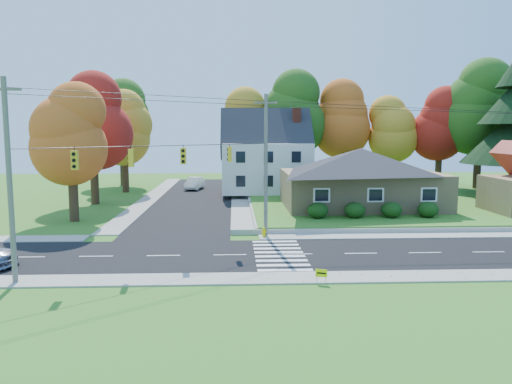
# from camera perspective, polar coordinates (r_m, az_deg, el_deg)

# --- Properties ---
(ground) EXTENTS (120.00, 120.00, 0.00)m
(ground) POSITION_cam_1_polar(r_m,az_deg,el_deg) (30.65, 4.56, -7.12)
(ground) COLOR #3D7923
(road_main) EXTENTS (90.00, 8.00, 0.02)m
(road_main) POSITION_cam_1_polar(r_m,az_deg,el_deg) (30.64, 4.56, -7.10)
(road_main) COLOR black
(road_main) RESTS_ON ground
(road_cross) EXTENTS (8.00, 44.00, 0.02)m
(road_cross) POSITION_cam_1_polar(r_m,az_deg,el_deg) (56.15, -6.90, -0.70)
(road_cross) COLOR black
(road_cross) RESTS_ON ground
(sidewalk_north) EXTENTS (90.00, 2.00, 0.08)m
(sidewalk_north) POSITION_cam_1_polar(r_m,az_deg,el_deg) (35.48, 3.56, -5.10)
(sidewalk_north) COLOR #9C9A90
(sidewalk_north) RESTS_ON ground
(sidewalk_south) EXTENTS (90.00, 2.00, 0.08)m
(sidewalk_south) POSITION_cam_1_polar(r_m,az_deg,el_deg) (25.86, 5.95, -9.72)
(sidewalk_south) COLOR #9C9A90
(sidewalk_south) RESTS_ON ground
(lawn) EXTENTS (30.00, 30.00, 0.50)m
(lawn) POSITION_cam_1_polar(r_m,az_deg,el_deg) (53.68, 15.63, -1.00)
(lawn) COLOR #3D7923
(lawn) RESTS_ON ground
(ranch_house) EXTENTS (14.60, 10.60, 5.40)m
(ranch_house) POSITION_cam_1_polar(r_m,az_deg,el_deg) (47.17, 11.86, 1.73)
(ranch_house) COLOR tan
(ranch_house) RESTS_ON lawn
(colonial_house) EXTENTS (10.40, 8.40, 9.60)m
(colonial_house) POSITION_cam_1_polar(r_m,az_deg,el_deg) (57.69, 1.20, 4.11)
(colonial_house) COLOR silver
(colonial_house) RESTS_ON lawn
(hedge_row) EXTENTS (10.70, 1.70, 1.27)m
(hedge_row) POSITION_cam_1_polar(r_m,az_deg,el_deg) (41.35, 13.25, -2.00)
(hedge_row) COLOR #163A10
(hedge_row) RESTS_ON lawn
(traffic_infrastructure) EXTENTS (38.10, 10.66, 10.00)m
(traffic_infrastructure) POSITION_cam_1_polar(r_m,az_deg,el_deg) (31.14, 4.07, 2.71)
(traffic_infrastructure) COLOR #666059
(traffic_infrastructure) RESTS_ON ground
(tree_lot_0) EXTENTS (6.72, 6.72, 12.51)m
(tree_lot_0) POSITION_cam_1_polar(r_m,az_deg,el_deg) (63.52, -1.01, 7.73)
(tree_lot_0) COLOR #3F2A19
(tree_lot_0) RESTS_ON lawn
(tree_lot_1) EXTENTS (7.84, 7.84, 14.60)m
(tree_lot_1) POSITION_cam_1_polar(r_m,az_deg,el_deg) (63.01, 4.54, 8.91)
(tree_lot_1) COLOR #3F2A19
(tree_lot_1) RESTS_ON lawn
(tree_lot_2) EXTENTS (7.28, 7.28, 13.56)m
(tree_lot_2) POSITION_cam_1_polar(r_m,az_deg,el_deg) (64.98, 9.74, 8.19)
(tree_lot_2) COLOR #3F2A19
(tree_lot_2) RESTS_ON lawn
(tree_lot_3) EXTENTS (6.16, 6.16, 11.47)m
(tree_lot_3) POSITION_cam_1_polar(r_m,az_deg,el_deg) (65.54, 15.07, 6.90)
(tree_lot_3) COLOR #3F2A19
(tree_lot_3) RESTS_ON lawn
(tree_lot_4) EXTENTS (6.72, 6.72, 12.51)m
(tree_lot_4) POSITION_cam_1_polar(r_m,az_deg,el_deg) (66.67, 20.31, 7.27)
(tree_lot_4) COLOR #3F2A19
(tree_lot_4) RESTS_ON lawn
(tree_lot_5) EXTENTS (8.40, 8.40, 15.64)m
(tree_lot_5) POSITION_cam_1_polar(r_m,az_deg,el_deg) (66.58, 24.27, 8.78)
(tree_lot_5) COLOR #3F2A19
(tree_lot_5) RESTS_ON lawn
(tree_west_0) EXTENTS (6.16, 6.16, 11.47)m
(tree_west_0) POSITION_cam_1_polar(r_m,az_deg,el_deg) (43.56, -20.41, 6.14)
(tree_west_0) COLOR #3F2A19
(tree_west_0) RESTS_ON ground
(tree_west_1) EXTENTS (7.28, 7.28, 13.56)m
(tree_west_1) POSITION_cam_1_polar(r_m,az_deg,el_deg) (53.44, -18.21, 7.70)
(tree_west_1) COLOR #3F2A19
(tree_west_1) RESTS_ON ground
(tree_west_2) EXTENTS (6.72, 6.72, 12.51)m
(tree_west_2) POSITION_cam_1_polar(r_m,az_deg,el_deg) (62.91, -14.85, 7.06)
(tree_west_2) COLOR #3F2A19
(tree_west_2) RESTS_ON ground
(tree_west_3) EXTENTS (7.84, 7.84, 14.60)m
(tree_west_3) POSITION_cam_1_polar(r_m,az_deg,el_deg) (71.17, -15.10, 8.06)
(tree_west_3) COLOR #3F2A19
(tree_west_3) RESTS_ON ground
(white_car) EXTENTS (2.43, 4.90, 1.55)m
(white_car) POSITION_cam_1_polar(r_m,az_deg,el_deg) (64.56, -7.04, 0.99)
(white_car) COLOR white
(white_car) RESTS_ON road_cross
(fire_hydrant) EXTENTS (0.41, 0.32, 0.72)m
(fire_hydrant) POSITION_cam_1_polar(r_m,az_deg,el_deg) (35.23, 0.91, -4.67)
(fire_hydrant) COLOR #DCCD00
(fire_hydrant) RESTS_ON ground
(yard_sign) EXTENTS (0.55, 0.24, 0.73)m
(yard_sign) POSITION_cam_1_polar(r_m,az_deg,el_deg) (24.95, 7.48, -9.21)
(yard_sign) COLOR black
(yard_sign) RESTS_ON ground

